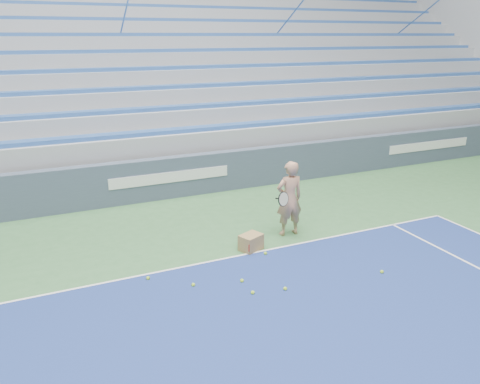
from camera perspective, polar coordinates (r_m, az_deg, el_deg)
name	(u,v)px	position (r m, az deg, el deg)	size (l,w,h in m)	color
sponsor_barrier	(169,177)	(12.55, -8.63, 1.76)	(30.00, 0.32, 1.10)	#3F4B5F
bleachers	(122,87)	(17.69, -14.16, 12.27)	(31.00, 9.15, 7.30)	#9A9DA2
tennis_player	(289,199)	(10.02, 6.03, -0.80)	(0.92, 0.83, 1.65)	tan
ball_box	(251,242)	(9.50, 1.35, -6.15)	(0.53, 0.48, 0.33)	olive
tennis_ball_0	(382,272)	(9.04, 16.91, -9.29)	(0.07, 0.07, 0.07)	#B1E72F
tennis_ball_1	(265,253)	(9.35, 3.12, -7.48)	(0.07, 0.07, 0.07)	#B1E72F
tennis_ball_2	(285,289)	(8.17, 5.53, -11.65)	(0.07, 0.07, 0.07)	#B1E72F
tennis_ball_3	(148,278)	(8.61, -11.15, -10.26)	(0.07, 0.07, 0.07)	#B1E72F
tennis_ball_4	(193,285)	(8.29, -5.72, -11.20)	(0.07, 0.07, 0.07)	#B1E72F
tennis_ball_5	(242,281)	(8.37, 0.24, -10.76)	(0.07, 0.07, 0.07)	#B1E72F
tennis_ball_6	(253,293)	(8.03, 1.55, -12.16)	(0.07, 0.07, 0.07)	#B1E72F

